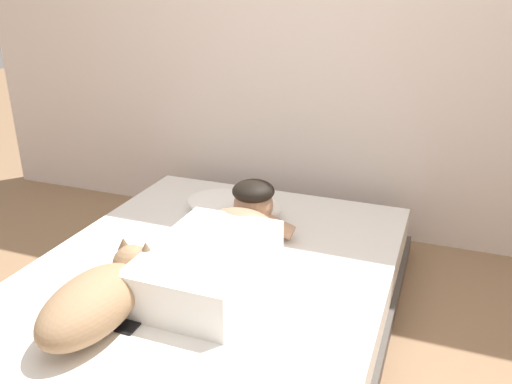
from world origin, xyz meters
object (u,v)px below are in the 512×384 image
Objects in this scene: coffee_cup at (273,229)px; cell_phone at (133,322)px; bed at (211,294)px; pillow at (234,204)px; person_lying at (222,247)px; dog at (97,299)px.

cell_phone is (-0.25, -0.82, -0.03)m from coffee_cup.
pillow is at bearing 102.49° from bed.
person_lying is 6.57× the size of cell_phone.
dog is at bearing -157.32° from cell_phone.
bed is 0.58m from pillow.
person_lying is 0.49m from cell_phone.
coffee_cup is at bearing 73.26° from cell_phone.
dog is (-0.19, -0.50, 0.24)m from bed.
coffee_cup is 0.89× the size of cell_phone.
cell_phone is at bearing -100.92° from bed.
pillow is 0.33m from coffee_cup.
dog reaches higher than bed.
pillow is 1.04m from dog.
coffee_cup is at bearing 66.42° from bed.
cell_phone is (-0.15, -0.46, -0.10)m from person_lying.
person_lying is at bearing 2.35° from bed.
pillow reaches higher than coffee_cup.
dog reaches higher than cell_phone.
pillow is 0.99m from cell_phone.
dog is 0.15m from cell_phone.
person_lying is at bearing 63.46° from dog.
cell_phone is (0.11, 0.04, -0.10)m from dog.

